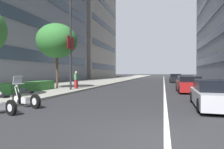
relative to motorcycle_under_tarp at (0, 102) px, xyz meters
The scene contains 14 objects.
ground_plane 6.72m from the motorcycle_under_tarp, 102.77° to the right, with size 400.00×400.00×0.00m, color #262628.
sidewalk_right_plaza 28.92m from the motorcycle_under_tarp, ahead, with size 160.00×8.64×0.15m, color gray.
lane_centre_stripe 34.15m from the motorcycle_under_tarp, 11.05° to the right, with size 110.00×0.16×0.01m, color silver.
motorcycle_under_tarp is the anchor object (origin of this frame).
motorcycle_second_in_row 1.50m from the motorcycle_under_tarp, ahead, with size 0.90×2.10×1.49m.
car_mid_block_traffic 9.48m from the motorcycle_under_tarp, 68.26° to the right, with size 4.58×2.05×1.32m.
car_lead_in_lane 13.85m from the motorcycle_under_tarp, 37.83° to the right, with size 4.27×1.86×1.36m.
car_approaching_light 21.44m from the motorcycle_under_tarp, 25.14° to the right, with size 4.56×1.84×1.35m.
car_following_behind 29.46m from the motorcycle_under_tarp, 16.56° to the right, with size 4.39×1.90×1.43m.
street_lamp_with_banners 10.54m from the motorcycle_under_tarp, ahead, with size 1.26×2.14×8.92m.
clipped_hedge_bed 8.00m from the motorcycle_under_tarp, 29.24° to the left, with size 5.41×1.10×0.76m, color #337033.
street_tree_far_plaza 11.68m from the motorcycle_under_tarp, 18.56° to the left, with size 3.86×3.86×6.19m.
pedestrian_on_plaza 10.67m from the motorcycle_under_tarp, ahead, with size 0.41×0.28×1.62m.
office_tower_far_right_block 56.04m from the motorcycle_under_tarp, 19.92° to the left, with size 24.93×15.45×41.92m.
Camera 1 is at (-5.03, 0.09, 1.65)m, focal length 31.37 mm.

